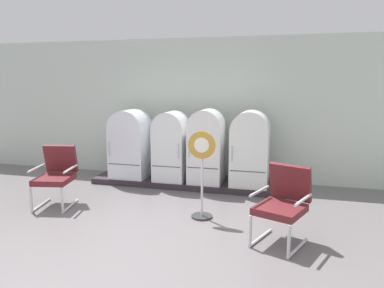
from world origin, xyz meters
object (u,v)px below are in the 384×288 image
armchair_left (56,173)px  armchair_right (283,201)px  refrigerator_1 (171,144)px  refrigerator_2 (206,144)px  sign_stand (202,179)px  refrigerator_0 (130,142)px  refrigerator_3 (250,146)px

armchair_left → armchair_right: same height
armchair_left → armchair_right: (3.65, -0.51, 0.00)m
armchair_left → refrigerator_1: bearing=47.8°
refrigerator_1 → refrigerator_2: refrigerator_2 is taller
armchair_left → sign_stand: size_ratio=0.75×
sign_stand → refrigerator_1: bearing=122.0°
refrigerator_1 → sign_stand: 1.88m
refrigerator_0 → refrigerator_2: (1.58, -0.04, 0.03)m
refrigerator_3 → sign_stand: bearing=-108.9°
refrigerator_0 → refrigerator_1: bearing=-0.6°
refrigerator_0 → armchair_left: 1.76m
refrigerator_0 → refrigerator_2: refrigerator_2 is taller
refrigerator_0 → sign_stand: size_ratio=1.03×
refrigerator_2 → armchair_left: (-2.18, -1.59, -0.31)m
refrigerator_3 → armchair_left: size_ratio=1.41×
armchair_right → sign_stand: (-1.19, 0.55, 0.06)m
refrigerator_2 → armchair_right: refrigerator_2 is taller
refrigerator_1 → armchair_left: (-1.47, -1.62, -0.28)m
refrigerator_2 → armchair_left: bearing=-143.9°
refrigerator_2 → refrigerator_3: (0.83, 0.05, -0.01)m
refrigerator_2 → refrigerator_3: size_ratio=1.01×
refrigerator_1 → armchair_right: (2.18, -2.13, -0.28)m
armchair_left → refrigerator_2: bearing=36.1°
refrigerator_0 → armchair_left: refrigerator_0 is taller
refrigerator_3 → armchair_right: size_ratio=1.41×
refrigerator_3 → sign_stand: (-0.55, -1.60, -0.24)m
refrigerator_0 → refrigerator_1: 0.87m
refrigerator_1 → armchair_left: size_ratio=1.37×
refrigerator_0 → refrigerator_1: size_ratio=1.01×
refrigerator_2 → armchair_right: bearing=-55.0°
refrigerator_0 → refrigerator_2: size_ratio=0.97×
refrigerator_1 → armchair_left: bearing=-132.2°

